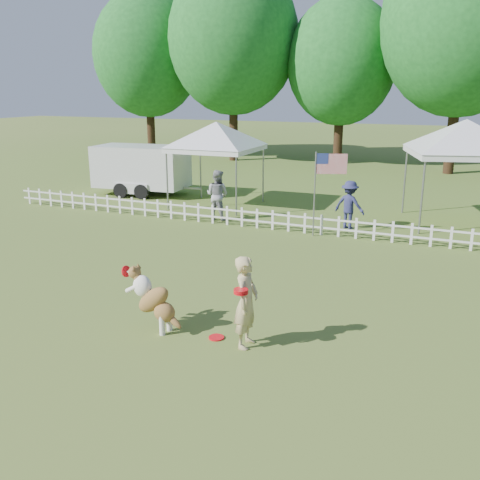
{
  "coord_description": "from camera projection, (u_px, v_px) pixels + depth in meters",
  "views": [
    {
      "loc": [
        4.02,
        -7.64,
        4.07
      ],
      "look_at": [
        -0.15,
        2.0,
        1.1
      ],
      "focal_mm": 40.0,
      "sensor_mm": 36.0,
      "label": 1
    }
  ],
  "objects": [
    {
      "name": "dog",
      "position": [
        154.0,
        300.0,
        9.23
      ],
      "size": [
        1.12,
        0.5,
        1.12
      ],
      "primitive_type": null,
      "rotation": [
        0.0,
        0.0,
        -0.13
      ],
      "color": "brown",
      "rests_on": "ground"
    },
    {
      "name": "tree_left",
      "position": [
        233.0,
        54.0,
        30.19
      ],
      "size": [
        7.4,
        7.4,
        12.0
      ],
      "primitive_type": null,
      "color": "#19591F",
      "rests_on": "ground"
    },
    {
      "name": "picket_fence",
      "position": [
        313.0,
        224.0,
        15.49
      ],
      "size": [
        22.0,
        0.08,
        0.6
      ],
      "primitive_type": null,
      "color": "silver",
      "rests_on": "ground"
    },
    {
      "name": "ground",
      "position": [
        203.0,
        329.0,
        9.39
      ],
      "size": [
        120.0,
        120.0,
        0.0
      ],
      "primitive_type": "plane",
      "color": "#3C611E",
      "rests_on": "ground"
    },
    {
      "name": "tree_center_right",
      "position": [
        462.0,
        40.0,
        25.08
      ],
      "size": [
        7.6,
        7.6,
        12.6
      ],
      "primitive_type": null,
      "color": "#19591F",
      "rests_on": "ground"
    },
    {
      "name": "canopy_tent_left",
      "position": [
        217.0,
        165.0,
        19.06
      ],
      "size": [
        2.88,
        2.88,
        2.92
      ],
      "primitive_type": null,
      "rotation": [
        0.0,
        0.0,
        0.02
      ],
      "color": "silver",
      "rests_on": "ground"
    },
    {
      "name": "handler",
      "position": [
        246.0,
        302.0,
        8.6
      ],
      "size": [
        0.4,
        0.58,
        1.54
      ],
      "primitive_type": "imported",
      "rotation": [
        0.0,
        0.0,
        1.62
      ],
      "color": "tan",
      "rests_on": "ground"
    },
    {
      "name": "tree_far_left",
      "position": [
        148.0,
        65.0,
        33.06
      ],
      "size": [
        6.6,
        6.6,
        11.0
      ],
      "primitive_type": null,
      "color": "#19591F",
      "rests_on": "ground"
    },
    {
      "name": "spectator_a",
      "position": [
        217.0,
        195.0,
        17.12
      ],
      "size": [
        0.83,
        0.68,
        1.61
      ],
      "primitive_type": "imported",
      "rotation": [
        0.0,
        0.0,
        3.05
      ],
      "color": "gray",
      "rests_on": "ground"
    },
    {
      "name": "tree_center_left",
      "position": [
        341.0,
        73.0,
        29.08
      ],
      "size": [
        6.0,
        6.0,
        9.8
      ],
      "primitive_type": null,
      "color": "#19591F",
      "rests_on": "ground"
    },
    {
      "name": "flag_pole",
      "position": [
        314.0,
        195.0,
        15.04
      ],
      "size": [
        0.9,
        0.43,
        2.41
      ],
      "primitive_type": null,
      "rotation": [
        0.0,
        0.0,
        0.38
      ],
      "color": "gray",
      "rests_on": "ground"
    },
    {
      "name": "spectator_b",
      "position": [
        349.0,
        205.0,
        16.04
      ],
      "size": [
        1.03,
        0.74,
        1.45
      ],
      "primitive_type": "imported",
      "rotation": [
        0.0,
        0.0,
        2.91
      ],
      "color": "navy",
      "rests_on": "ground"
    },
    {
      "name": "cargo_trailer",
      "position": [
        141.0,
        170.0,
        21.24
      ],
      "size": [
        4.65,
        2.4,
        1.97
      ],
      "primitive_type": null,
      "rotation": [
        0.0,
        0.0,
        0.1
      ],
      "color": "silver",
      "rests_on": "ground"
    },
    {
      "name": "frisbee_on_turf",
      "position": [
        216.0,
        337.0,
        9.06
      ],
      "size": [
        0.35,
        0.35,
        0.02
      ],
      "primitive_type": "cylinder",
      "rotation": [
        0.0,
        0.0,
        -0.43
      ],
      "color": "red",
      "rests_on": "ground"
    },
    {
      "name": "canopy_tent_right",
      "position": [
        461.0,
        174.0,
        16.36
      ],
      "size": [
        3.78,
        3.78,
        3.14
      ],
      "primitive_type": null,
      "rotation": [
        0.0,
        0.0,
        0.29
      ],
      "color": "silver",
      "rests_on": "ground"
    }
  ]
}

